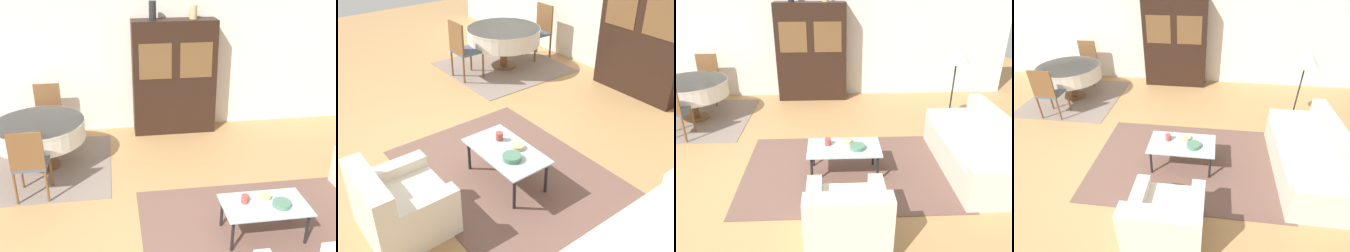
% 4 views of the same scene
% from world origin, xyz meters
% --- Properties ---
extents(ground_plane, '(14.00, 14.00, 0.00)m').
position_xyz_m(ground_plane, '(0.00, 0.00, 0.00)').
color(ground_plane, tan).
extents(wall_back, '(10.00, 0.06, 2.70)m').
position_xyz_m(wall_back, '(0.00, 3.63, 1.35)').
color(wall_back, silver).
rests_on(wall_back, ground_plane).
extents(area_rug, '(2.98, 2.04, 0.01)m').
position_xyz_m(area_rug, '(1.22, 0.27, 0.01)').
color(area_rug, brown).
rests_on(area_rug, ground_plane).
extents(dining_rug, '(2.01, 2.05, 0.01)m').
position_xyz_m(dining_rug, '(-1.62, 2.22, 0.01)').
color(dining_rug, gray).
rests_on(dining_rug, ground_plane).
extents(couch, '(0.87, 1.95, 0.80)m').
position_xyz_m(couch, '(3.05, 0.26, 0.29)').
color(couch, beige).
rests_on(couch, ground_plane).
extents(armchair, '(0.84, 0.81, 0.77)m').
position_xyz_m(armchair, '(1.13, -1.10, 0.29)').
color(armchair, beige).
rests_on(armchair, ground_plane).
extents(coffee_table, '(1.00, 0.57, 0.42)m').
position_xyz_m(coffee_table, '(1.15, 0.19, 0.39)').
color(coffee_table, black).
rests_on(coffee_table, area_rug).
extents(display_cabinet, '(1.49, 0.43, 2.05)m').
position_xyz_m(display_cabinet, '(0.59, 3.37, 1.03)').
color(display_cabinet, black).
rests_on(display_cabinet, ground_plane).
extents(dining_table, '(1.37, 1.37, 0.75)m').
position_xyz_m(dining_table, '(-1.65, 2.26, 0.61)').
color(dining_table, brown).
rests_on(dining_table, dining_rug).
extents(dining_chair_far, '(0.44, 0.44, 1.03)m').
position_xyz_m(dining_chair_far, '(-1.65, 3.17, 0.59)').
color(dining_chair_far, brown).
rests_on(dining_chair_far, dining_rug).
extents(floor_lamp, '(0.44, 0.44, 1.54)m').
position_xyz_m(floor_lamp, '(3.09, 1.58, 1.33)').
color(floor_lamp, black).
rests_on(floor_lamp, ground_plane).
extents(cup, '(0.09, 0.09, 0.10)m').
position_xyz_m(cup, '(0.93, 0.26, 0.48)').
color(cup, '#9E4238').
rests_on(cup, coffee_table).
extents(bowl, '(0.21, 0.21, 0.06)m').
position_xyz_m(bowl, '(1.33, 0.13, 0.46)').
color(bowl, '#4C7A60').
rests_on(bowl, coffee_table).
extents(bowl_small, '(0.15, 0.15, 0.05)m').
position_xyz_m(bowl_small, '(1.20, 0.31, 0.46)').
color(bowl_small, tan).
rests_on(bowl_small, coffee_table).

